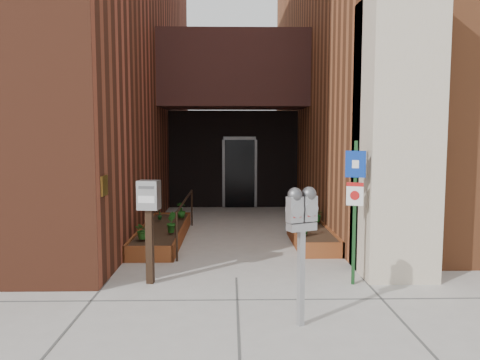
{
  "coord_description": "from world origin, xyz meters",
  "views": [
    {
      "loc": [
        -0.09,
        -7.22,
        2.27
      ],
      "look_at": [
        0.1,
        1.8,
        1.38
      ],
      "focal_mm": 35.0,
      "sensor_mm": 36.0,
      "label": 1
    }
  ],
  "objects": [
    {
      "name": "parking_meter",
      "position": [
        0.74,
        -1.87,
        1.28
      ],
      "size": [
        0.38,
        0.27,
        1.66
      ],
      "color": "#A4A4A6",
      "rests_on": "ground"
    },
    {
      "name": "shrub_left_d",
      "position": [
        -1.73,
        3.49,
        0.47
      ],
      "size": [
        0.22,
        0.22,
        0.33
      ],
      "primitive_type": "imported",
      "rotation": [
        0.0,
        0.0,
        5.0
      ],
      "color": "#18551D",
      "rests_on": "planter_left"
    },
    {
      "name": "planter_right",
      "position": [
        1.6,
        2.2,
        0.13
      ],
      "size": [
        0.8,
        2.2,
        0.3
      ],
      "color": "brown",
      "rests_on": "ground"
    },
    {
      "name": "shrub_left_c",
      "position": [
        -1.26,
        3.74,
        0.48
      ],
      "size": [
        0.23,
        0.23,
        0.37
      ],
      "primitive_type": "imported",
      "rotation": [
        0.0,
        0.0,
        3.26
      ],
      "color": "#195017",
      "rests_on": "planter_left"
    },
    {
      "name": "architecture",
      "position": [
        -0.18,
        6.89,
        4.98
      ],
      "size": [
        20.0,
        14.6,
        10.0
      ],
      "color": "brown",
      "rests_on": "ground"
    },
    {
      "name": "shrub_left_a",
      "position": [
        -1.74,
        1.49,
        0.48
      ],
      "size": [
        0.45,
        0.45,
        0.35
      ],
      "primitive_type": "imported",
      "rotation": [
        0.0,
        0.0,
        0.91
      ],
      "color": "#205518",
      "rests_on": "planter_left"
    },
    {
      "name": "sign_post",
      "position": [
        1.77,
        -0.36,
        1.34
      ],
      "size": [
        0.29,
        0.12,
        2.17
      ],
      "color": "#163C1A",
      "rests_on": "ground"
    },
    {
      "name": "ground",
      "position": [
        0.0,
        0.0,
        0.0
      ],
      "size": [
        80.0,
        80.0,
        0.0
      ],
      "primitive_type": "plane",
      "color": "#9E9991",
      "rests_on": "ground"
    },
    {
      "name": "handrail",
      "position": [
        -1.05,
        2.65,
        0.75
      ],
      "size": [
        0.04,
        3.34,
        0.9
      ],
      "color": "black",
      "rests_on": "ground"
    },
    {
      "name": "planter_left",
      "position": [
        -1.55,
        2.7,
        0.13
      ],
      "size": [
        0.9,
        3.6,
        0.3
      ],
      "color": "brown",
      "rests_on": "ground"
    },
    {
      "name": "payment_dropbox",
      "position": [
        -1.31,
        -0.24,
        1.14
      ],
      "size": [
        0.34,
        0.28,
        1.58
      ],
      "color": "black",
      "rests_on": "ground"
    },
    {
      "name": "shrub_right_b",
      "position": [
        1.35,
        2.04,
        0.45
      ],
      "size": [
        0.22,
        0.22,
        0.29
      ],
      "primitive_type": "imported",
      "rotation": [
        0.0,
        0.0,
        2.4
      ],
      "color": "#25621C",
      "rests_on": "planter_right"
    },
    {
      "name": "shrub_right_a",
      "position": [
        1.35,
        1.82,
        0.48
      ],
      "size": [
        0.22,
        0.22,
        0.36
      ],
      "primitive_type": "imported",
      "rotation": [
        0.0,
        0.0,
        1.44
      ],
      "color": "#1A5B1E",
      "rests_on": "planter_right"
    },
    {
      "name": "shrub_right_c",
      "position": [
        1.85,
        3.1,
        0.47
      ],
      "size": [
        0.4,
        0.4,
        0.35
      ],
      "primitive_type": "imported",
      "rotation": [
        0.0,
        0.0,
        4.4
      ],
      "color": "#1C5F1B",
      "rests_on": "planter_right"
    },
    {
      "name": "shrub_left_b",
      "position": [
        -1.29,
        2.08,
        0.5
      ],
      "size": [
        0.28,
        0.28,
        0.41
      ],
      "primitive_type": "imported",
      "rotation": [
        0.0,
        0.0,
        1.85
      ],
      "color": "#1A5418",
      "rests_on": "planter_left"
    }
  ]
}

